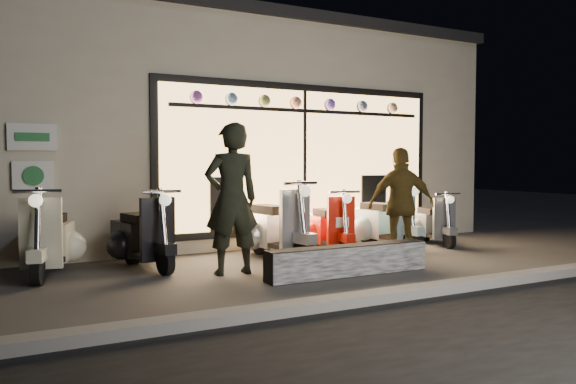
% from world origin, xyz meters
% --- Properties ---
extents(ground, '(40.00, 40.00, 0.00)m').
position_xyz_m(ground, '(0.00, 0.00, 0.00)').
color(ground, '#383533').
rests_on(ground, ground).
extents(kerb, '(40.00, 0.25, 0.12)m').
position_xyz_m(kerb, '(0.00, -2.00, 0.06)').
color(kerb, slate).
rests_on(kerb, ground).
extents(shop_building, '(10.20, 6.23, 4.20)m').
position_xyz_m(shop_building, '(0.00, 4.98, 2.10)').
color(shop_building, beige).
rests_on(shop_building, ground).
extents(graffiti_barrier, '(2.34, 0.28, 0.40)m').
position_xyz_m(graffiti_barrier, '(0.02, -0.65, 0.20)').
color(graffiti_barrier, black).
rests_on(graffiti_barrier, ground).
extents(scooter_silver, '(0.69, 1.63, 1.16)m').
position_xyz_m(scooter_silver, '(-0.23, 1.14, 0.47)').
color(scooter_silver, black).
rests_on(scooter_silver, ground).
extents(scooter_red, '(0.58, 1.42, 1.01)m').
position_xyz_m(scooter_red, '(0.81, 1.14, 0.41)').
color(scooter_red, black).
rests_on(scooter_red, ground).
extents(scooter_black, '(0.68, 1.52, 1.08)m').
position_xyz_m(scooter_black, '(-2.27, 1.23, 0.43)').
color(scooter_black, black).
rests_on(scooter_black, ground).
extents(scooter_cream, '(0.77, 1.56, 1.11)m').
position_xyz_m(scooter_cream, '(-3.43, 1.34, 0.45)').
color(scooter_cream, black).
rests_on(scooter_cream, ground).
extents(scooter_blue, '(0.61, 1.54, 1.09)m').
position_xyz_m(scooter_blue, '(1.94, 1.23, 0.44)').
color(scooter_blue, black).
rests_on(scooter_blue, ground).
extents(scooter_grey, '(0.61, 1.29, 0.92)m').
position_xyz_m(scooter_grey, '(3.03, 1.13, 0.37)').
color(scooter_grey, black).
rests_on(scooter_grey, ground).
extents(man, '(0.76, 0.53, 2.01)m').
position_xyz_m(man, '(-1.31, 0.14, 1.01)').
color(man, black).
rests_on(man, ground).
extents(woman, '(1.09, 0.76, 1.72)m').
position_xyz_m(woman, '(1.35, -0.10, 0.86)').
color(woman, brown).
rests_on(woman, ground).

